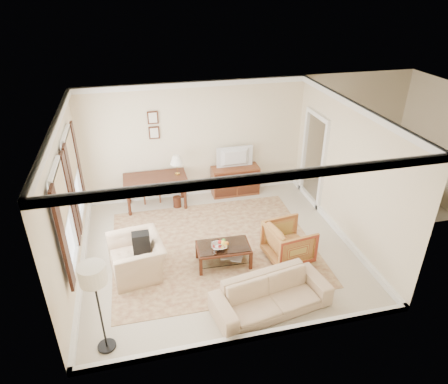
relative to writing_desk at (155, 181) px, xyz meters
name	(u,v)px	position (x,y,z in m)	size (l,w,h in m)	color
room_shell	(217,137)	(1.08, -2.03, 1.77)	(5.51, 5.01, 2.91)	beige
annex_bedroom	(381,186)	(5.57, -0.88, -0.36)	(3.00, 2.70, 2.90)	beige
window_front	(65,219)	(-1.62, -2.73, 0.85)	(0.12, 1.56, 1.80)	#CCB284
window_rear	(74,176)	(-1.62, -1.13, 0.85)	(0.12, 1.56, 1.80)	#CCB284
doorway	(313,160)	(3.79, -0.53, 0.37)	(0.10, 1.12, 2.25)	white
rug	(214,246)	(1.00, -1.97, -0.70)	(4.13, 3.54, 0.01)	brown
writing_desk	(155,181)	(0.00, 0.00, 0.00)	(1.49, 0.74, 0.81)	#441F13
desk_chair	(150,181)	(-0.10, 0.35, -0.18)	(0.45, 0.45, 1.05)	brown
desk_lamp	(177,165)	(0.54, 0.00, 0.36)	(0.32, 0.32, 0.50)	silver
framed_prints	(153,125)	(0.10, 0.44, 1.24)	(0.25, 0.04, 0.68)	#441F13
sideboard	(235,180)	(2.04, 0.21, -0.33)	(1.21, 0.46, 0.74)	brown
tv	(236,151)	(2.04, 0.19, 0.48)	(0.88, 0.51, 0.12)	black
coffee_table	(223,250)	(1.07, -2.55, -0.37)	(1.05, 0.65, 0.44)	#441F13
fruit_bowl	(219,246)	(0.97, -2.61, -0.22)	(0.42, 0.42, 0.10)	silver
book_a	(220,255)	(1.02, -2.50, -0.53)	(0.28, 0.04, 0.38)	brown
book_b	(232,256)	(1.24, -2.58, -0.54)	(0.28, 0.03, 0.38)	brown
striped_armchair	(289,241)	(2.37, -2.69, -0.28)	(0.83, 0.78, 0.85)	maroon
club_armchair	(136,252)	(-0.57, -2.42, -0.23)	(1.08, 0.70, 0.95)	tan
backpack	(141,241)	(-0.46, -2.44, 0.02)	(0.32, 0.22, 0.40)	black
sofa	(271,291)	(1.57, -3.92, -0.31)	(2.00, 0.58, 0.78)	tan
floor_lamp	(94,281)	(-1.14, -4.11, 0.61)	(0.39, 0.39, 1.57)	black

